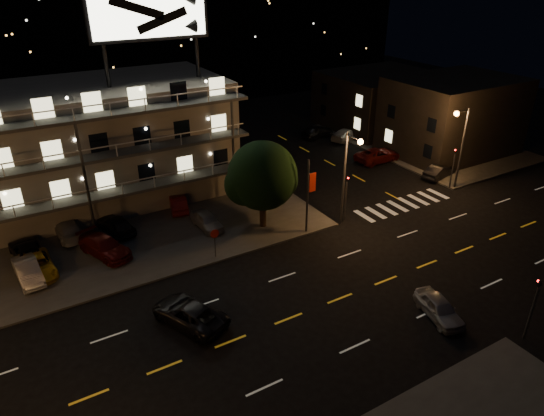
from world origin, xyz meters
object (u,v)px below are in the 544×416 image
lot_car_4 (207,220)px  side_car_0 (439,171)px  tree (262,178)px  road_car_east (439,308)px  road_car_west (189,314)px  lot_car_2 (38,266)px  lot_car_7 (68,229)px

lot_car_4 → side_car_0: 24.98m
tree → lot_car_4: tree is taller
tree → side_car_0: 21.16m
road_car_east → road_car_west: 15.40m
side_car_0 → lot_car_2: bearing=74.5°
road_car_west → road_car_east: bearing=128.6°
tree → side_car_0: bearing=-0.1°
lot_car_2 → lot_car_7: 5.22m
road_car_east → road_car_west: bearing=165.8°
lot_car_2 → lot_car_4: size_ratio=1.17×
lot_car_2 → road_car_east: size_ratio=1.15×
lot_car_2 → road_car_west: road_car_west is taller
side_car_0 → road_car_east: (-17.04, -15.51, -0.03)m
lot_car_2 → lot_car_4: bearing=-3.1°
tree → road_car_east: (3.78, -15.55, -3.84)m
lot_car_2 → lot_car_7: (2.80, 4.40, 0.04)m
road_car_west → lot_car_7: bearing=-96.1°
lot_car_2 → side_car_0: 37.88m
tree → lot_car_7: (-14.22, 6.34, -3.70)m
tree → lot_car_2: size_ratio=1.63×
lot_car_7 → road_car_east: size_ratio=1.17×
tree → side_car_0: size_ratio=1.75×
side_car_0 → road_car_west: 31.67m
lot_car_4 → side_car_0: bearing=-8.1°
lot_car_2 → lot_car_4: (12.94, 0.16, 0.03)m
lot_car_2 → road_car_west: (7.24, -10.17, -0.07)m
tree → lot_car_7: 16.00m
lot_car_2 → side_car_0: lot_car_2 is taller
lot_car_4 → road_car_east: size_ratio=0.98×
tree → side_car_0: (20.82, -0.04, -3.81)m
lot_car_7 → side_car_0: lot_car_7 is taller
tree → lot_car_7: tree is taller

